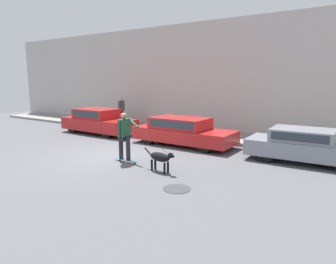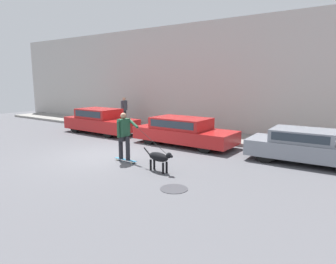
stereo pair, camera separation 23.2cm
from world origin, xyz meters
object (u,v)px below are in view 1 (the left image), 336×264
at_px(parked_car_0, 98,121).
at_px(dog, 160,158).
at_px(skateboarder, 124,134).
at_px(parked_car_2, 305,146).
at_px(pedestrian_with_bag, 121,109).
at_px(parked_car_1, 182,132).

distance_m(parked_car_0, dog, 7.79).
xyz_separation_m(dog, skateboarder, (-1.72, 0.25, 0.53)).
bearing_deg(parked_car_2, pedestrian_with_bag, 164.85).
relative_size(parked_car_0, parked_car_1, 0.93).
height_order(parked_car_1, skateboarder, skateboarder).
bearing_deg(pedestrian_with_bag, parked_car_1, 144.80).
relative_size(parked_car_2, dog, 3.21).
distance_m(parked_car_0, parked_car_1, 5.33).
bearing_deg(pedestrian_with_bag, parked_car_2, 154.82).
bearing_deg(dog, pedestrian_with_bag, 148.20).
distance_m(parked_car_0, parked_car_2, 10.37).
xyz_separation_m(parked_car_1, skateboarder, (-0.24, -3.53, 0.39)).
relative_size(parked_car_0, dog, 3.38).
bearing_deg(parked_car_2, parked_car_0, 177.81).
bearing_deg(skateboarder, parked_car_1, 87.24).
bearing_deg(parked_car_0, dog, -28.39).
bearing_deg(parked_car_0, parked_car_2, 0.59).
xyz_separation_m(parked_car_0, parked_car_2, (10.37, -0.00, -0.06)).
xyz_separation_m(skateboarder, pedestrian_with_bag, (-5.74, 6.06, 0.07)).
xyz_separation_m(parked_car_0, skateboarder, (5.10, -3.53, 0.34)).
height_order(parked_car_0, dog, parked_car_0).
relative_size(parked_car_0, parked_car_2, 1.05).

